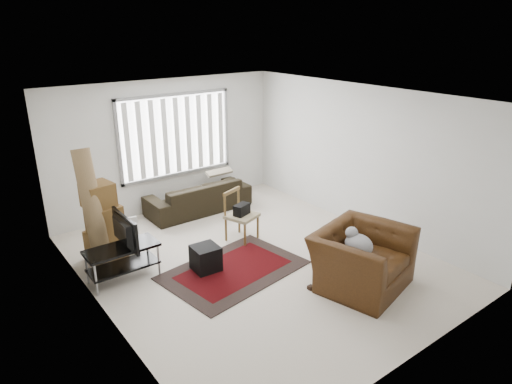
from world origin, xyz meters
TOP-DOWN VIEW (x-y plane):
  - room at (0.03, 0.51)m, footprint 6.00×6.02m
  - persian_rug at (-0.46, -0.06)m, footprint 2.35×1.74m
  - tv_stand at (-1.95, 0.76)m, footprint 1.09×0.49m
  - tv at (-1.95, 0.76)m, footprint 0.11×0.88m
  - subwoofer at (-0.81, 0.22)m, footprint 0.42×0.42m
  - moving_boxes at (-1.92, 1.59)m, footprint 0.61×0.57m
  - white_flatpack at (-1.63, 1.53)m, footprint 0.53×0.27m
  - rolled_rug at (-2.10, 1.45)m, footprint 0.29×0.76m
  - sofa at (0.37, 2.45)m, footprint 2.18×0.94m
  - side_chair at (0.29, 0.80)m, footprint 0.63×0.63m
  - armchair at (0.81, -1.56)m, footprint 1.61×1.48m

SIDE VIEW (x-z plane):
  - persian_rug at x=-0.46m, z-range 0.00..0.02m
  - subwoofer at x=-0.81m, z-range 0.02..0.42m
  - white_flatpack at x=-1.63m, z-range 0.00..0.64m
  - tv_stand at x=-1.95m, z-range 0.12..0.67m
  - sofa at x=0.37m, z-range 0.00..0.84m
  - side_chair at x=0.29m, z-range 0.05..0.97m
  - armchair at x=0.81m, z-range 0.00..1.01m
  - moving_boxes at x=-1.92m, z-range -0.05..1.28m
  - tv at x=-1.95m, z-range 0.54..1.05m
  - rolled_rug at x=-2.10m, z-range 0.00..1.94m
  - room at x=0.03m, z-range 0.40..3.11m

